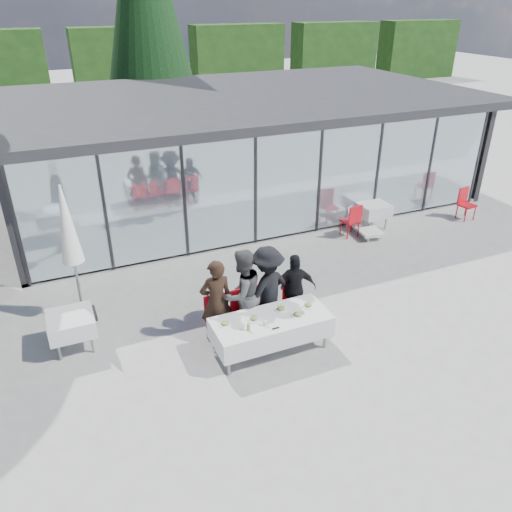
% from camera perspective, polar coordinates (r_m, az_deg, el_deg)
% --- Properties ---
extents(ground, '(90.00, 90.00, 0.00)m').
position_cam_1_polar(ground, '(10.44, 3.52, -8.53)').
color(ground, '#A09E98').
rests_on(ground, ground).
extents(pavilion, '(14.80, 8.80, 3.44)m').
position_cam_1_polar(pavilion, '(17.19, -2.67, 14.13)').
color(pavilion, gray).
rests_on(pavilion, ground).
extents(treeline, '(62.50, 2.00, 4.40)m').
position_cam_1_polar(treeline, '(35.74, -21.50, 19.53)').
color(treeline, '#163410').
rests_on(treeline, ground).
extents(dining_table, '(2.26, 0.96, 0.75)m').
position_cam_1_polar(dining_table, '(9.61, 1.73, -8.13)').
color(dining_table, silver).
rests_on(dining_table, ground).
extents(diner_a, '(0.66, 0.66, 1.79)m').
position_cam_1_polar(diner_a, '(9.72, -4.57, -5.19)').
color(diner_a, black).
rests_on(diner_a, ground).
extents(diner_chair_a, '(0.44, 0.44, 0.97)m').
position_cam_1_polar(diner_chair_a, '(9.93, -4.50, -6.91)').
color(diner_chair_a, red).
rests_on(diner_chair_a, ground).
extents(diner_b, '(1.16, 1.16, 1.88)m').
position_cam_1_polar(diner_b, '(9.86, -1.58, -4.30)').
color(diner_b, '#4E4E4E').
rests_on(diner_b, ground).
extents(diner_chair_b, '(0.44, 0.44, 0.97)m').
position_cam_1_polar(diner_chair_b, '(10.08, -1.56, -6.23)').
color(diner_chair_b, red).
rests_on(diner_chair_b, ground).
extents(diner_c, '(1.52, 1.52, 1.84)m').
position_cam_1_polar(diner_c, '(10.05, 1.26, -3.76)').
color(diner_c, black).
rests_on(diner_c, ground).
extents(diner_chair_c, '(0.44, 0.44, 0.97)m').
position_cam_1_polar(diner_chair_c, '(10.25, 1.22, -5.56)').
color(diner_chair_c, red).
rests_on(diner_chair_c, ground).
extents(diner_d, '(1.10, 1.10, 1.54)m').
position_cam_1_polar(diner_d, '(10.37, 4.44, -3.72)').
color(diner_d, black).
rests_on(diner_d, ground).
extents(diner_chair_d, '(0.44, 0.44, 0.97)m').
position_cam_1_polar(diner_chair_d, '(10.49, 4.38, -4.80)').
color(diner_chair_d, red).
rests_on(diner_chair_d, ground).
extents(plate_a, '(0.24, 0.24, 0.07)m').
position_cam_1_polar(plate_a, '(9.31, -3.58, -7.71)').
color(plate_a, white).
rests_on(plate_a, dining_table).
extents(plate_b, '(0.24, 0.24, 0.07)m').
position_cam_1_polar(plate_b, '(9.42, -0.24, -7.16)').
color(plate_b, white).
rests_on(plate_b, dining_table).
extents(plate_c, '(0.24, 0.24, 0.07)m').
position_cam_1_polar(plate_c, '(9.71, 2.91, -6.03)').
color(plate_c, white).
rests_on(plate_c, dining_table).
extents(plate_d, '(0.24, 0.24, 0.07)m').
position_cam_1_polar(plate_d, '(9.85, 5.99, -5.61)').
color(plate_d, white).
rests_on(plate_d, dining_table).
extents(plate_extra, '(0.24, 0.24, 0.07)m').
position_cam_1_polar(plate_extra, '(9.56, 4.80, -6.69)').
color(plate_extra, white).
rests_on(plate_extra, dining_table).
extents(juice_bottle, '(0.06, 0.06, 0.15)m').
position_cam_1_polar(juice_bottle, '(9.12, -0.86, -8.12)').
color(juice_bottle, '#79AC47').
rests_on(juice_bottle, dining_table).
extents(drinking_glasses, '(0.88, 0.11, 0.10)m').
position_cam_1_polar(drinking_glasses, '(9.42, 3.27, -7.03)').
color(drinking_glasses, silver).
rests_on(drinking_glasses, dining_table).
extents(folded_eyeglasses, '(0.14, 0.03, 0.01)m').
position_cam_1_polar(folded_eyeglasses, '(9.21, 2.26, -8.25)').
color(folded_eyeglasses, black).
rests_on(folded_eyeglasses, dining_table).
extents(spare_table_left, '(0.86, 0.86, 0.74)m').
position_cam_1_polar(spare_table_left, '(10.30, -20.37, -7.27)').
color(spare_table_left, silver).
rests_on(spare_table_left, ground).
extents(spare_table_right, '(0.86, 0.86, 0.74)m').
position_cam_1_polar(spare_table_right, '(15.15, 13.18, 5.21)').
color(spare_table_right, silver).
rests_on(spare_table_right, ground).
extents(spare_chair_a, '(0.51, 0.51, 0.97)m').
position_cam_1_polar(spare_chair_a, '(16.67, 22.78, 5.74)').
color(spare_chair_a, red).
rests_on(spare_chair_a, ground).
extents(spare_chair_b, '(0.48, 0.48, 0.97)m').
position_cam_1_polar(spare_chair_b, '(14.38, 10.97, 4.12)').
color(spare_chair_b, red).
rests_on(spare_chair_b, ground).
extents(market_umbrella, '(0.50, 0.50, 3.00)m').
position_cam_1_polar(market_umbrella, '(10.49, -20.63, 2.37)').
color(market_umbrella, black).
rests_on(market_umbrella, ground).
extents(lounger, '(0.76, 1.40, 0.72)m').
position_cam_1_polar(lounger, '(14.94, 12.06, 3.76)').
color(lounger, silver).
rests_on(lounger, ground).
extents(conifer_tree, '(4.00, 4.00, 10.50)m').
position_cam_1_polar(conifer_tree, '(20.94, -12.59, 26.61)').
color(conifer_tree, '#382316').
rests_on(conifer_tree, ground).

